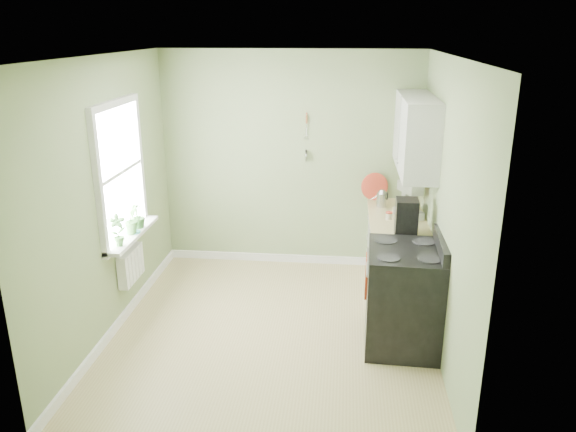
# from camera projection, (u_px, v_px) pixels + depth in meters

# --- Properties ---
(floor) EXTENTS (3.20, 3.60, 0.02)m
(floor) POSITION_uv_depth(u_px,v_px,m) (273.00, 332.00, 5.72)
(floor) COLOR tan
(floor) RESTS_ON ground
(ceiling) EXTENTS (3.20, 3.60, 0.02)m
(ceiling) POSITION_uv_depth(u_px,v_px,m) (270.00, 55.00, 4.85)
(ceiling) COLOR white
(ceiling) RESTS_ON wall_back
(wall_back) EXTENTS (3.20, 0.02, 2.70)m
(wall_back) POSITION_uv_depth(u_px,v_px,m) (290.00, 161.00, 6.99)
(wall_back) COLOR gray
(wall_back) RESTS_ON floor
(wall_left) EXTENTS (0.02, 3.60, 2.70)m
(wall_left) POSITION_uv_depth(u_px,v_px,m) (107.00, 200.00, 5.44)
(wall_left) COLOR gray
(wall_left) RESTS_ON floor
(wall_right) EXTENTS (0.02, 3.60, 2.70)m
(wall_right) POSITION_uv_depth(u_px,v_px,m) (446.00, 210.00, 5.13)
(wall_right) COLOR gray
(wall_right) RESTS_ON floor
(base_cabinets) EXTENTS (0.60, 1.60, 0.87)m
(base_cabinets) POSITION_uv_depth(u_px,v_px,m) (397.00, 258.00, 6.39)
(base_cabinets) COLOR silver
(base_cabinets) RESTS_ON floor
(countertop) EXTENTS (0.64, 1.60, 0.04)m
(countertop) POSITION_uv_depth(u_px,v_px,m) (398.00, 221.00, 6.25)
(countertop) COLOR tan
(countertop) RESTS_ON base_cabinets
(upper_cabinets) EXTENTS (0.35, 1.40, 0.80)m
(upper_cabinets) POSITION_uv_depth(u_px,v_px,m) (416.00, 134.00, 6.02)
(upper_cabinets) COLOR silver
(upper_cabinets) RESTS_ON wall_right
(window) EXTENTS (0.06, 1.14, 1.44)m
(window) POSITION_uv_depth(u_px,v_px,m) (120.00, 172.00, 5.65)
(window) COLOR white
(window) RESTS_ON wall_left
(window_sill) EXTENTS (0.18, 1.14, 0.04)m
(window_sill) POSITION_uv_depth(u_px,v_px,m) (132.00, 234.00, 5.86)
(window_sill) COLOR white
(window_sill) RESTS_ON wall_left
(radiator) EXTENTS (0.12, 0.50, 0.35)m
(radiator) POSITION_uv_depth(u_px,v_px,m) (131.00, 265.00, 5.92)
(radiator) COLOR white
(radiator) RESTS_ON wall_left
(wall_utensils) EXTENTS (0.02, 0.14, 0.58)m
(wall_utensils) POSITION_uv_depth(u_px,v_px,m) (306.00, 145.00, 6.87)
(wall_utensils) COLOR tan
(wall_utensils) RESTS_ON wall_back
(stove) EXTENTS (0.74, 0.83, 1.11)m
(stove) POSITION_uv_depth(u_px,v_px,m) (404.00, 297.00, 5.34)
(stove) COLOR black
(stove) RESTS_ON floor
(stand_mixer) EXTENTS (0.33, 0.40, 0.43)m
(stand_mixer) POSITION_uv_depth(u_px,v_px,m) (409.00, 201.00, 6.27)
(stand_mixer) COLOR #B2B2B7
(stand_mixer) RESTS_ON countertop
(kettle) EXTENTS (0.20, 0.12, 0.21)m
(kettle) POSITION_uv_depth(u_px,v_px,m) (382.00, 198.00, 6.64)
(kettle) COLOR silver
(kettle) RESTS_ON countertop
(coffee_maker) EXTENTS (0.22, 0.25, 0.39)m
(coffee_maker) POSITION_uv_depth(u_px,v_px,m) (406.00, 219.00, 5.69)
(coffee_maker) COLOR black
(coffee_maker) RESTS_ON countertop
(red_tray) EXTENTS (0.34, 0.15, 0.34)m
(red_tray) POSITION_uv_depth(u_px,v_px,m) (374.00, 186.00, 6.89)
(red_tray) COLOR #D03F2A
(red_tray) RESTS_ON countertop
(jar) EXTENTS (0.08, 0.08, 0.09)m
(jar) POSITION_uv_depth(u_px,v_px,m) (389.00, 216.00, 6.22)
(jar) COLOR beige
(jar) RESTS_ON countertop
(plant_a) EXTENTS (0.21, 0.19, 0.33)m
(plant_a) POSITION_uv_depth(u_px,v_px,m) (118.00, 230.00, 5.45)
(plant_a) COLOR #37662C
(plant_a) RESTS_ON window_sill
(plant_b) EXTENTS (0.16, 0.18, 0.31)m
(plant_b) POSITION_uv_depth(u_px,v_px,m) (131.00, 219.00, 5.79)
(plant_b) COLOR #37662C
(plant_b) RESTS_ON window_sill
(plant_c) EXTENTS (0.21, 0.21, 0.27)m
(plant_c) POSITION_uv_depth(u_px,v_px,m) (137.00, 215.00, 5.96)
(plant_c) COLOR #37662C
(plant_c) RESTS_ON window_sill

